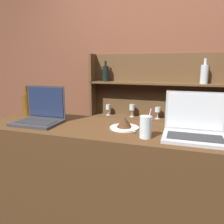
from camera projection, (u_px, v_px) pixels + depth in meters
name	position (u px, v px, depth m)	size (l,w,h in m)	color
bar_counter	(125.00, 203.00, 1.53)	(2.03, 0.53, 1.08)	#4C3019
back_wall	(153.00, 77.00, 2.48)	(7.00, 0.06, 2.70)	brown
back_shelf	(157.00, 122.00, 2.50)	(1.58, 0.18, 1.61)	brown
laptop_near	(41.00, 115.00, 1.56)	(0.31, 0.24, 0.26)	#333338
laptop_far	(195.00, 128.00, 1.24)	(0.35, 0.25, 0.25)	#ADADB2
cake_plate	(124.00, 124.00, 1.42)	(0.19, 0.19, 0.08)	silver
water_glass	(146.00, 127.00, 1.23)	(0.07, 0.07, 0.17)	silver
wine_bottle_amber	(27.00, 104.00, 1.78)	(0.07, 0.07, 0.24)	brown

